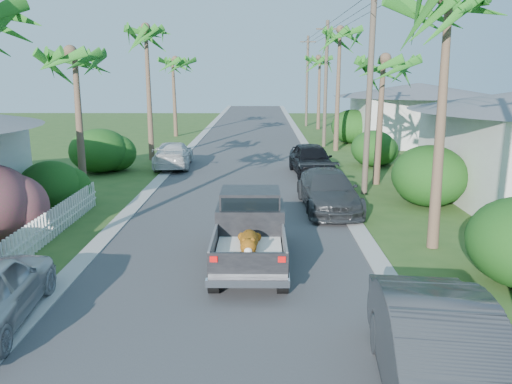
{
  "coord_description": "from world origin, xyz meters",
  "views": [
    {
      "loc": [
        0.89,
        -9.09,
        5.34
      ],
      "look_at": [
        0.73,
        7.43,
        1.4
      ],
      "focal_mm": 35.0,
      "sensor_mm": 36.0,
      "label": 1
    }
  ],
  "objects_px": {
    "house_right_far": "(417,116)",
    "palm_l_c": "(146,29)",
    "parked_car_lf": "(173,155)",
    "palm_r_b": "(383,60)",
    "parked_car_rn": "(442,361)",
    "palm_r_d": "(320,58)",
    "utility_pole_b": "(369,91)",
    "palm_l_b": "(73,53)",
    "utility_pole_d": "(307,81)",
    "palm_l_d": "(173,60)",
    "parked_car_rf": "(311,160)",
    "palm_r_c": "(340,31)",
    "utility_pole_c": "(326,84)",
    "pickup_truck": "(250,227)",
    "parked_car_rm": "(328,191)"
  },
  "relations": [
    {
      "from": "pickup_truck",
      "to": "house_right_far",
      "type": "height_order",
      "value": "house_right_far"
    },
    {
      "from": "house_right_far",
      "to": "utility_pole_b",
      "type": "relative_size",
      "value": 1.0
    },
    {
      "from": "palm_r_c",
      "to": "utility_pole_b",
      "type": "distance_m",
      "value": 13.48
    },
    {
      "from": "parked_car_rf",
      "to": "palm_r_b",
      "type": "relative_size",
      "value": 0.68
    },
    {
      "from": "parked_car_rf",
      "to": "palm_r_c",
      "type": "height_order",
      "value": "palm_r_c"
    },
    {
      "from": "palm_l_c",
      "to": "utility_pole_b",
      "type": "bearing_deg",
      "value": -37.81
    },
    {
      "from": "palm_l_c",
      "to": "utility_pole_b",
      "type": "relative_size",
      "value": 1.02
    },
    {
      "from": "parked_car_lf",
      "to": "utility_pole_d",
      "type": "bearing_deg",
      "value": -116.93
    },
    {
      "from": "palm_l_b",
      "to": "palm_r_b",
      "type": "relative_size",
      "value": 1.03
    },
    {
      "from": "palm_r_b",
      "to": "utility_pole_b",
      "type": "distance_m",
      "value": 2.61
    },
    {
      "from": "palm_r_d",
      "to": "palm_l_c",
      "type": "bearing_deg",
      "value": -124.78
    },
    {
      "from": "palm_l_b",
      "to": "palm_r_c",
      "type": "xyz_separation_m",
      "value": [
        13.0,
        14.0,
        1.96
      ]
    },
    {
      "from": "parked_car_lf",
      "to": "palm_r_b",
      "type": "bearing_deg",
      "value": 153.14
    },
    {
      "from": "pickup_truck",
      "to": "parked_car_rm",
      "type": "bearing_deg",
      "value": 62.16
    },
    {
      "from": "parked_car_lf",
      "to": "utility_pole_c",
      "type": "bearing_deg",
      "value": -143.31
    },
    {
      "from": "palm_l_c",
      "to": "palm_r_c",
      "type": "bearing_deg",
      "value": 18.15
    },
    {
      "from": "pickup_truck",
      "to": "palm_r_d",
      "type": "xyz_separation_m",
      "value": [
        5.91,
        35.32,
        5.73
      ]
    },
    {
      "from": "palm_l_d",
      "to": "house_right_far",
      "type": "xyz_separation_m",
      "value": [
        19.5,
        -4.0,
        -4.32
      ]
    },
    {
      "from": "parked_car_rm",
      "to": "parked_car_rf",
      "type": "bearing_deg",
      "value": 87.21
    },
    {
      "from": "palm_r_d",
      "to": "house_right_far",
      "type": "xyz_separation_m",
      "value": [
        6.5,
        -10.0,
        -4.62
      ]
    },
    {
      "from": "parked_car_rf",
      "to": "palm_r_d",
      "type": "xyz_separation_m",
      "value": [
        2.9,
        22.71,
        5.9
      ]
    },
    {
      "from": "house_right_far",
      "to": "palm_l_c",
      "type": "bearing_deg",
      "value": -157.17
    },
    {
      "from": "parked_car_lf",
      "to": "palm_l_b",
      "type": "height_order",
      "value": "palm_l_b"
    },
    {
      "from": "palm_l_b",
      "to": "house_right_far",
      "type": "xyz_separation_m",
      "value": [
        19.8,
        18.0,
        -4.03
      ]
    },
    {
      "from": "parked_car_rn",
      "to": "parked_car_rf",
      "type": "bearing_deg",
      "value": 96.16
    },
    {
      "from": "palm_l_d",
      "to": "utility_pole_b",
      "type": "distance_m",
      "value": 24.31
    },
    {
      "from": "palm_l_b",
      "to": "palm_r_c",
      "type": "relative_size",
      "value": 0.79
    },
    {
      "from": "palm_r_b",
      "to": "pickup_truck",
      "type": "bearing_deg",
      "value": -120.2
    },
    {
      "from": "parked_car_rf",
      "to": "utility_pole_c",
      "type": "height_order",
      "value": "utility_pole_c"
    },
    {
      "from": "house_right_far",
      "to": "parked_car_rm",
      "type": "bearing_deg",
      "value": -115.59
    },
    {
      "from": "parked_car_rn",
      "to": "palm_l_c",
      "type": "xyz_separation_m",
      "value": [
        -9.81,
        23.92,
        7.06
      ]
    },
    {
      "from": "parked_car_rn",
      "to": "parked_car_lf",
      "type": "height_order",
      "value": "parked_car_rn"
    },
    {
      "from": "parked_car_rn",
      "to": "parked_car_lf",
      "type": "bearing_deg",
      "value": 116.05
    },
    {
      "from": "pickup_truck",
      "to": "palm_r_b",
      "type": "height_order",
      "value": "palm_r_b"
    },
    {
      "from": "house_right_far",
      "to": "utility_pole_b",
      "type": "bearing_deg",
      "value": -113.52
    },
    {
      "from": "palm_l_c",
      "to": "palm_r_d",
      "type": "relative_size",
      "value": 1.15
    },
    {
      "from": "palm_r_d",
      "to": "utility_pole_b",
      "type": "height_order",
      "value": "utility_pole_b"
    },
    {
      "from": "utility_pole_d",
      "to": "palm_l_b",
      "type": "bearing_deg",
      "value": -111.8
    },
    {
      "from": "utility_pole_c",
      "to": "parked_car_rf",
      "type": "bearing_deg",
      "value": -100.58
    },
    {
      "from": "parked_car_rn",
      "to": "palm_l_c",
      "type": "distance_m",
      "value": 26.8
    },
    {
      "from": "parked_car_rm",
      "to": "palm_l_d",
      "type": "xyz_separation_m",
      "value": [
        -10.1,
        23.63,
        5.69
      ]
    },
    {
      "from": "palm_l_d",
      "to": "parked_car_rn",
      "type": "bearing_deg",
      "value": -73.99
    },
    {
      "from": "palm_r_d",
      "to": "utility_pole_c",
      "type": "relative_size",
      "value": 0.89
    },
    {
      "from": "palm_l_b",
      "to": "palm_l_c",
      "type": "distance_m",
      "value": 10.19
    },
    {
      "from": "parked_car_rf",
      "to": "palm_l_d",
      "type": "distance_m",
      "value": 20.31
    },
    {
      "from": "house_right_far",
      "to": "parked_car_rf",
      "type": "bearing_deg",
      "value": -126.49
    },
    {
      "from": "parked_car_rn",
      "to": "utility_pole_b",
      "type": "height_order",
      "value": "utility_pole_b"
    },
    {
      "from": "palm_l_d",
      "to": "palm_r_d",
      "type": "height_order",
      "value": "palm_r_d"
    },
    {
      "from": "parked_car_rf",
      "to": "palm_l_c",
      "type": "bearing_deg",
      "value": 148.91
    },
    {
      "from": "parked_car_rm",
      "to": "parked_car_lf",
      "type": "distance_m",
      "value": 11.99
    }
  ]
}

